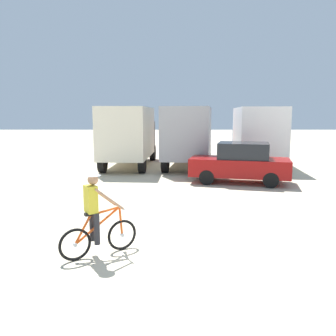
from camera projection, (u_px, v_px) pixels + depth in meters
name	position (u px, v px, depth m)	size (l,w,h in m)	color
ground_plane	(189.00, 237.00, 8.38)	(120.00, 120.00, 0.00)	beige
box_truck_cream_rv	(130.00, 134.00, 19.57)	(2.79, 6.88, 3.35)	beige
box_truck_grey_hauler	(189.00, 134.00, 19.54)	(3.28, 7.01, 3.35)	#9E9EA3
box_truck_avon_van	(256.00, 133.00, 20.24)	(3.02, 6.95, 3.35)	white
sedan_parked	(240.00, 163.00, 14.94)	(4.50, 2.72, 1.76)	maroon
cyclist_orange_shirt	(96.00, 217.00, 7.16)	(1.48, 0.99, 1.82)	black
supply_crate	(269.00, 172.00, 15.86)	(0.60, 0.73, 0.69)	olive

